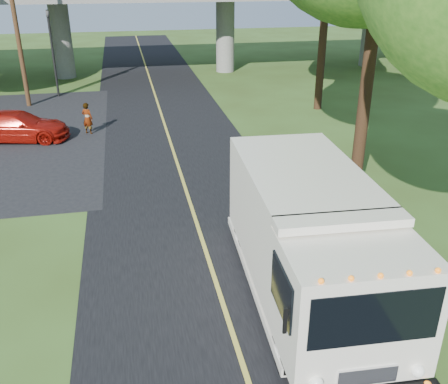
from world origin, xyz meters
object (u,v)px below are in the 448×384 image
object	(u,v)px
pedestrian	(87,118)
traffic_signal	(52,45)
utility_pole	(16,25)
red_sedan	(17,126)
step_van	(310,237)

from	to	relation	value
pedestrian	traffic_signal	bearing A→B (deg)	-41.71
utility_pole	pedestrian	bearing A→B (deg)	-59.18
red_sedan	pedestrian	bearing A→B (deg)	-73.97
red_sedan	traffic_signal	bearing A→B (deg)	2.80
pedestrian	red_sedan	bearing A→B (deg)	39.78
utility_pole	step_van	size ratio (longest dim) A/B	1.18
traffic_signal	red_sedan	world-z (taller)	traffic_signal
step_van	pedestrian	bearing A→B (deg)	114.47
traffic_signal	step_van	xyz separation A→B (m)	(8.08, -22.98, -1.48)
traffic_signal	utility_pole	size ratio (longest dim) A/B	0.58
red_sedan	pedestrian	world-z (taller)	pedestrian
step_van	pedestrian	distance (m)	15.94
utility_pole	red_sedan	distance (m)	7.66
utility_pole	red_sedan	size ratio (longest dim) A/B	1.90
red_sedan	utility_pole	bearing A→B (deg)	13.79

